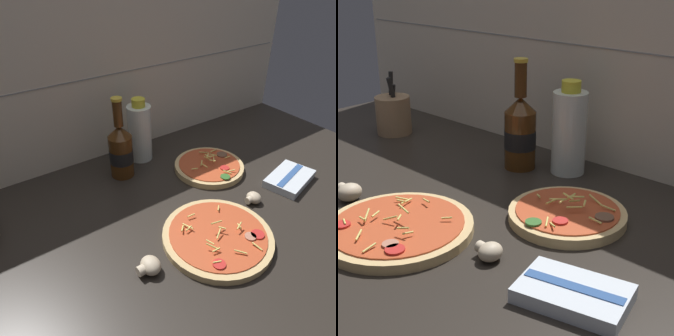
{
  "view_description": "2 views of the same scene",
  "coord_description": "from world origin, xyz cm",
  "views": [
    {
      "loc": [
        -40.53,
        -48.13,
        61.84
      ],
      "look_at": [
        4.08,
        14.77,
        10.93
      ],
      "focal_mm": 35.0,
      "sensor_mm": 36.0,
      "label": 1
    },
    {
      "loc": [
        72.31,
        -54.46,
        48.37
      ],
      "look_at": [
        8.16,
        14.56,
        9.95
      ],
      "focal_mm": 55.0,
      "sensor_mm": 36.0,
      "label": 2
    }
  ],
  "objects": [
    {
      "name": "pizza_far",
      "position": [
        21.9,
        16.77,
        3.61
      ],
      "size": [
        22.32,
        22.32,
        5.21
      ],
      "color": "tan",
      "rests_on": "counter_slab"
    },
    {
      "name": "oil_bottle",
      "position": [
        7.69,
        35.97,
        12.35
      ],
      "size": [
        7.79,
        7.79,
        21.43
      ],
      "color": "silver",
      "rests_on": "counter_slab"
    },
    {
      "name": "pizza_near",
      "position": [
        2.76,
        -8.1,
        3.55
      ],
      "size": [
        27.16,
        27.16,
        5.09
      ],
      "color": "tan",
      "rests_on": "counter_slab"
    },
    {
      "name": "beer_bottle",
      "position": [
        -2.32,
        30.64,
        11.47
      ],
      "size": [
        7.43,
        7.43,
        25.67
      ],
      "color": "#47280F",
      "rests_on": "counter_slab"
    },
    {
      "name": "mushroom_right",
      "position": [
        20.88,
        -3.12,
        4.05
      ],
      "size": [
        4.64,
        4.42,
        3.1
      ],
      "color": "beige",
      "rests_on": "counter_slab"
    },
    {
      "name": "tile_backsplash",
      "position": [
        0.0,
        45.5,
        30.0
      ],
      "size": [
        160.0,
        1.13,
        60.0
      ],
      "color": "beige",
      "rests_on": "ground"
    },
    {
      "name": "dish_towel",
      "position": [
        37.48,
        -2.76,
        3.71
      ],
      "size": [
        17.87,
        13.58,
        2.56
      ],
      "color": "silver",
      "rests_on": "counter_slab"
    },
    {
      "name": "mushroom_left",
      "position": [
        -16.02,
        -6.58,
        4.32
      ],
      "size": [
        5.45,
        5.19,
        3.63
      ],
      "color": "beige",
      "rests_on": "counter_slab"
    },
    {
      "name": "counter_slab",
      "position": [
        0.0,
        0.0,
        1.25
      ],
      "size": [
        160.0,
        90.0,
        2.5
      ],
      "color": "#28231E",
      "rests_on": "ground"
    }
  ]
}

